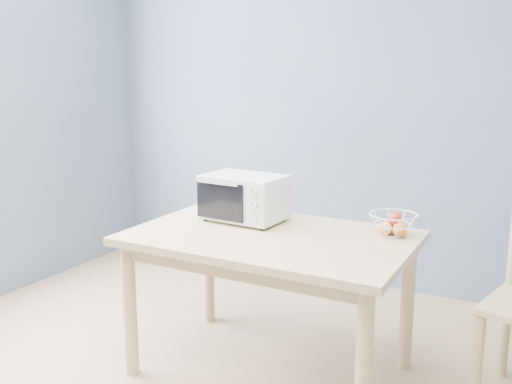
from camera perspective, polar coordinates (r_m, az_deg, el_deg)
The scene contains 4 objects.
room at distance 2.19m, azimuth -10.91°, elevation 5.06°, with size 4.01×4.51×2.61m.
dining_table at distance 2.91m, azimuth 1.45°, elevation -6.14°, with size 1.40×0.90×0.75m.
toaster_oven at distance 3.12m, azimuth -1.48°, elevation -0.45°, with size 0.45×0.34×0.26m.
fruit_basket at distance 2.92m, azimuth 13.53°, elevation -3.13°, with size 0.30×0.30×0.12m.
Camera 1 is at (1.37, -1.69, 1.56)m, focal length 40.00 mm.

